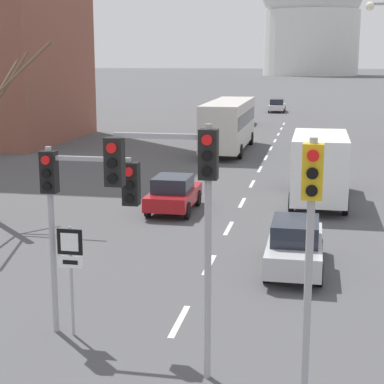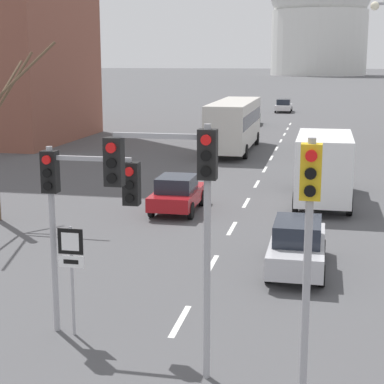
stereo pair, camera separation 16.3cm
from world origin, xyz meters
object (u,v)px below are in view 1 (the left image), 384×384
object	(u,v)px
delivery_truck	(319,165)
city_bus	(229,122)
traffic_signal_centre_tall	(175,188)
route_sign_post	(71,262)
sedan_near_left	(277,106)
sedan_far_left	(174,193)
sedan_mid_centre	(243,117)
sedan_near_right	(295,245)
traffic_signal_near_right	(310,226)
traffic_signal_near_left	(79,195)

from	to	relation	value
delivery_truck	city_bus	bearing A→B (deg)	112.06
traffic_signal_centre_tall	route_sign_post	size ratio (longest dim) A/B	1.96
traffic_signal_centre_tall	delivery_truck	distance (m)	17.33
sedan_near_left	traffic_signal_centre_tall	bearing A→B (deg)	-88.20
sedan_far_left	traffic_signal_centre_tall	bearing A→B (deg)	-77.21
city_bus	sedan_far_left	bearing A→B (deg)	-89.55
sedan_mid_centre	city_bus	distance (m)	18.36
route_sign_post	sedan_near_right	size ratio (longest dim) A/B	0.62
traffic_signal_centre_tall	traffic_signal_near_right	world-z (taller)	traffic_signal_centre_tall
traffic_signal_near_left	sedan_near_right	world-z (taller)	traffic_signal_near_left
traffic_signal_centre_tall	sedan_near_right	distance (m)	8.09
route_sign_post	delivery_truck	xyz separation A→B (m)	(5.62, 15.56, -0.10)
traffic_signal_centre_tall	sedan_far_left	bearing A→B (deg)	102.79
traffic_signal_centre_tall	delivery_truck	size ratio (longest dim) A/B	0.72
sedan_near_left	sedan_mid_centre	bearing A→B (deg)	-98.16
traffic_signal_centre_tall	traffic_signal_near_right	bearing A→B (deg)	-20.18
traffic_signal_centre_tall	route_sign_post	xyz separation A→B (m)	(-2.77, 1.39, -2.12)
traffic_signal_near_right	route_sign_post	world-z (taller)	traffic_signal_near_right
route_sign_post	sedan_far_left	size ratio (longest dim) A/B	0.67
route_sign_post	sedan_far_left	distance (m)	12.59
sedan_near_left	city_bus	xyz separation A→B (m)	(-1.22, -34.17, 1.27)
sedan_near_right	delivery_truck	distance (m)	9.86
sedan_near_left	delivery_truck	size ratio (longest dim) A/B	0.63
sedan_near_left	city_bus	world-z (taller)	city_bus
traffic_signal_near_right	sedan_mid_centre	size ratio (longest dim) A/B	1.11
delivery_truck	route_sign_post	bearing A→B (deg)	-109.85
traffic_signal_near_right	delivery_truck	xyz separation A→B (m)	(0.25, 17.90, -1.83)
route_sign_post	sedan_mid_centre	bearing A→B (deg)	91.86
traffic_signal_near_left	sedan_far_left	xyz separation A→B (m)	(-0.59, 12.39, -2.56)
traffic_signal_near_right	route_sign_post	distance (m)	6.11
traffic_signal_near_right	sedan_near_right	bearing A→B (deg)	93.23
traffic_signal_near_right	delivery_truck	distance (m)	18.00
sedan_near_left	city_bus	size ratio (longest dim) A/B	0.42
sedan_far_left	traffic_signal_near_left	bearing A→B (deg)	-87.26
route_sign_post	sedan_mid_centre	xyz separation A→B (m)	(-1.59, 49.02, -1.02)
route_sign_post	city_bus	bearing A→B (deg)	90.99
traffic_signal_near_right	sedan_far_left	xyz separation A→B (m)	(-5.76, 14.88, -2.74)
sedan_far_left	route_sign_post	bearing A→B (deg)	-88.22
route_sign_post	sedan_near_left	world-z (taller)	route_sign_post
route_sign_post	sedan_near_right	distance (m)	7.64
route_sign_post	sedan_near_left	size ratio (longest dim) A/B	0.58
sedan_mid_centre	traffic_signal_near_left	bearing A→B (deg)	-87.90
traffic_signal_centre_tall	sedan_far_left	xyz separation A→B (m)	(-3.16, 13.93, -3.13)
traffic_signal_centre_tall	delivery_truck	xyz separation A→B (m)	(2.84, 16.95, -2.22)
route_sign_post	city_bus	size ratio (longest dim) A/B	0.24
traffic_signal_near_left	sedan_near_left	world-z (taller)	traffic_signal_near_left
sedan_mid_centre	delivery_truck	size ratio (longest dim) A/B	0.64
sedan_far_left	traffic_signal_near_right	bearing A→B (deg)	-68.85
traffic_signal_near_left	delivery_truck	world-z (taller)	traffic_signal_near_left
traffic_signal_centre_tall	sedan_mid_centre	distance (m)	50.69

